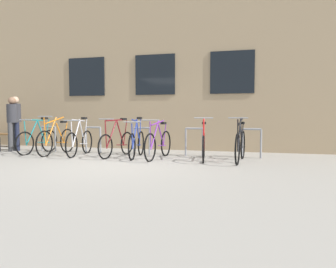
% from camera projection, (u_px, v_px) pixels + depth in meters
% --- Properties ---
extents(ground_plane, '(42.00, 42.00, 0.00)m').
position_uv_depth(ground_plane, '(114.00, 165.00, 7.09)').
color(ground_plane, '#9E998E').
extents(storefront_building, '(28.00, 7.80, 6.62)m').
position_uv_depth(storefront_building, '(181.00, 64.00, 13.72)').
color(storefront_building, tan).
rests_on(storefront_building, ground).
extents(bike_rack, '(6.51, 0.05, 0.78)m').
position_uv_depth(bike_rack, '(142.00, 138.00, 8.90)').
color(bike_rack, gray).
rests_on(bike_rack, ground).
extents(bicycle_teal, '(0.44, 1.63, 1.06)m').
position_uv_depth(bicycle_teal, '(38.00, 140.00, 9.19)').
color(bicycle_teal, black).
rests_on(bicycle_teal, ground).
extents(bicycle_silver, '(0.44, 1.67, 1.07)m').
position_uv_depth(bicycle_silver, '(80.00, 142.00, 8.71)').
color(bicycle_silver, black).
rests_on(bicycle_silver, ground).
extents(bicycle_red, '(0.44, 1.65, 1.08)m').
position_uv_depth(bicycle_red, '(204.00, 145.00, 7.87)').
color(bicycle_red, black).
rests_on(bicycle_red, ground).
extents(bicycle_purple, '(0.44, 1.80, 1.03)m').
position_uv_depth(bicycle_purple, '(159.00, 144.00, 8.11)').
color(bicycle_purple, black).
rests_on(bicycle_purple, ground).
extents(bicycle_blue, '(0.44, 1.72, 1.08)m').
position_uv_depth(bicycle_blue, '(137.00, 143.00, 8.33)').
color(bicycle_blue, black).
rests_on(bicycle_blue, ground).
extents(bicycle_black, '(0.44, 1.79, 1.09)m').
position_uv_depth(bicycle_black, '(240.00, 145.00, 7.58)').
color(bicycle_black, black).
rests_on(bicycle_black, ground).
extents(bicycle_orange, '(0.44, 1.80, 1.11)m').
position_uv_depth(bicycle_orange, '(57.00, 140.00, 8.95)').
color(bicycle_orange, black).
rests_on(bicycle_orange, ground).
extents(bicycle_maroon, '(0.44, 1.72, 1.05)m').
position_uv_depth(bicycle_maroon, '(117.00, 142.00, 8.51)').
color(bicycle_maroon, black).
rests_on(bicycle_maroon, ground).
extents(wooden_bench, '(1.49, 0.40, 0.46)m').
position_uv_depth(wooden_bench, '(0.00, 137.00, 11.04)').
color(wooden_bench, brown).
rests_on(wooden_bench, ground).
extents(person_by_bench, '(0.32, 0.36, 1.66)m').
position_uv_depth(person_by_bench, '(12.00, 120.00, 9.69)').
color(person_by_bench, '#3F3F42').
rests_on(person_by_bench, ground).
extents(person_browsing, '(0.32, 0.32, 1.68)m').
position_uv_depth(person_browsing, '(16.00, 119.00, 9.84)').
color(person_browsing, '#1E2338').
rests_on(person_browsing, ground).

